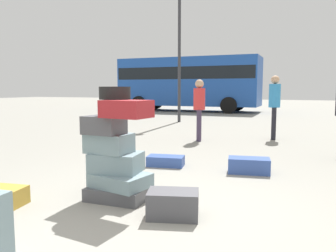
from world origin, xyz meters
name	(u,v)px	position (x,y,z in m)	size (l,w,h in m)	color
ground_plane	(136,217)	(0.00, 0.00, 0.00)	(80.00, 80.00, 0.00)	gray
suitcase_tower	(116,153)	(-0.50, 0.44, 0.57)	(0.89, 0.66, 1.37)	#4C4C51
suitcase_charcoal_foreground_far	(173,204)	(0.36, 0.16, 0.14)	(0.53, 0.34, 0.28)	#4C4C51
suitcase_navy_left_side	(249,165)	(0.77, 2.38, 0.12)	(0.65, 0.34, 0.25)	#334F99
suitcase_navy_upright_blue	(166,161)	(-0.66, 2.31, 0.09)	(0.63, 0.33, 0.18)	#334F99
person_bearded_onlooker	(274,101)	(0.73, 6.34, 1.01)	(0.30, 0.34, 1.69)	black
person_passerby_in_red	(199,104)	(-1.02, 5.29, 0.94)	(0.30, 0.33, 1.58)	#3F334C
parked_bus	(189,81)	(-5.26, 16.35, 1.83)	(8.42, 2.87, 3.15)	#1E4CA5
lamp_post	(179,20)	(-3.32, 9.78, 4.05)	(0.36, 0.36, 6.22)	#333338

